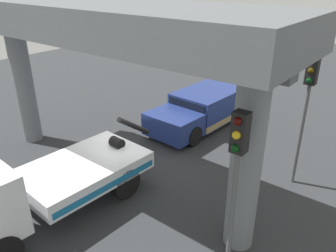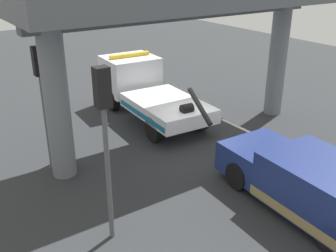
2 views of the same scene
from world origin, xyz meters
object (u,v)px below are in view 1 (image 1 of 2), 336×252
(traffic_light_far, at_px, (237,160))
(traffic_light_near, at_px, (308,93))
(towed_van_green, at_px, (202,109))
(tow_truck_white, at_px, (23,189))

(traffic_light_far, bearing_deg, traffic_light_near, -180.00)
(towed_van_green, bearing_deg, traffic_light_far, 37.49)
(tow_truck_white, height_order, towed_van_green, tow_truck_white)
(towed_van_green, distance_m, traffic_light_far, 8.52)
(traffic_light_near, xyz_separation_m, traffic_light_far, (4.50, 0.00, -0.24))
(traffic_light_near, height_order, traffic_light_far, traffic_light_near)
(towed_van_green, relative_size, traffic_light_far, 1.32)
(tow_truck_white, relative_size, traffic_light_far, 1.82)
(towed_van_green, distance_m, traffic_light_near, 5.93)
(traffic_light_far, bearing_deg, towed_van_green, -142.51)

